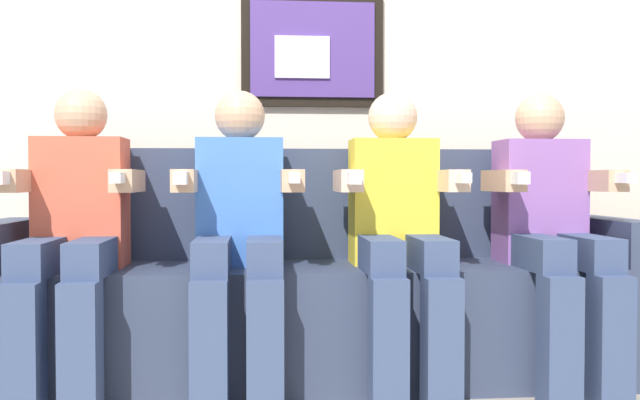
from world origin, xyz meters
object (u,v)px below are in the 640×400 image
Objects in this scene: couch at (316,298)px; person_left_center at (239,226)px; person_rightmost at (552,224)px; person_leftmost at (73,227)px; person_right_center at (399,225)px.

couch is 2.24× the size of person_left_center.
person_left_center is at bearing -150.03° from couch.
person_rightmost is (1.17, 0.00, 0.00)m from person_left_center.
person_left_center is at bearing 180.00° from person_rightmost.
person_leftmost and person_right_center have the same top height.
person_rightmost is (0.88, -0.17, 0.29)m from couch.
person_rightmost is at bearing 0.00° from person_leftmost.
person_left_center is 1.00× the size of person_right_center.
person_rightmost is (0.59, 0.00, 0.00)m from person_right_center.
couch is 2.24× the size of person_right_center.
person_leftmost and person_left_center have the same top height.
person_left_center is 0.59m from person_right_center.
person_left_center reaches higher than couch.
person_right_center reaches higher than couch.
couch is 0.45m from person_right_center.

